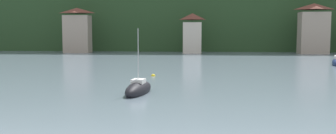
{
  "coord_description": "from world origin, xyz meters",
  "views": [
    {
      "loc": [
        1.55,
        36.42,
        4.54
      ],
      "look_at": [
        0.0,
        54.58,
        2.83
      ],
      "focal_mm": 39.25,
      "sensor_mm": 36.0,
      "label": 1
    }
  ],
  "objects_px": {
    "shore_building_central": "(313,29)",
    "sailboat_mid_1": "(138,89)",
    "mooring_buoy_near": "(153,76)",
    "shore_building_west": "(77,31)",
    "shore_building_westcentral": "(192,34)"
  },
  "relations": [
    {
      "from": "shore_building_central",
      "to": "shore_building_westcentral",
      "type": "bearing_deg",
      "value": 179.58
    },
    {
      "from": "shore_building_central",
      "to": "sailboat_mid_1",
      "type": "height_order",
      "value": "shore_building_central"
    },
    {
      "from": "shore_building_west",
      "to": "mooring_buoy_near",
      "type": "distance_m",
      "value": 49.28
    },
    {
      "from": "shore_building_west",
      "to": "mooring_buoy_near",
      "type": "bearing_deg",
      "value": -62.37
    },
    {
      "from": "shore_building_westcentral",
      "to": "shore_building_central",
      "type": "xyz_separation_m",
      "value": [
        25.97,
        -0.19,
        0.98
      ]
    },
    {
      "from": "shore_building_west",
      "to": "sailboat_mid_1",
      "type": "xyz_separation_m",
      "value": [
        23.0,
        -54.37,
        -4.61
      ]
    },
    {
      "from": "shore_building_west",
      "to": "shore_building_westcentral",
      "type": "distance_m",
      "value": 25.98
    },
    {
      "from": "shore_building_central",
      "to": "shore_building_west",
      "type": "bearing_deg",
      "value": -179.78
    },
    {
      "from": "sailboat_mid_1",
      "to": "mooring_buoy_near",
      "type": "height_order",
      "value": "sailboat_mid_1"
    },
    {
      "from": "shore_building_west",
      "to": "mooring_buoy_near",
      "type": "relative_size",
      "value": 21.54
    },
    {
      "from": "shore_building_central",
      "to": "mooring_buoy_near",
      "type": "xyz_separation_m",
      "value": [
        -29.2,
        -43.63,
        -5.24
      ]
    },
    {
      "from": "shore_building_westcentral",
      "to": "sailboat_mid_1",
      "type": "relative_size",
      "value": 1.69
    },
    {
      "from": "shore_building_westcentral",
      "to": "shore_building_central",
      "type": "relative_size",
      "value": 0.82
    },
    {
      "from": "shore_building_central",
      "to": "sailboat_mid_1",
      "type": "distance_m",
      "value": 61.96
    },
    {
      "from": "mooring_buoy_near",
      "to": "sailboat_mid_1",
      "type": "bearing_deg",
      "value": -88.63
    }
  ]
}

